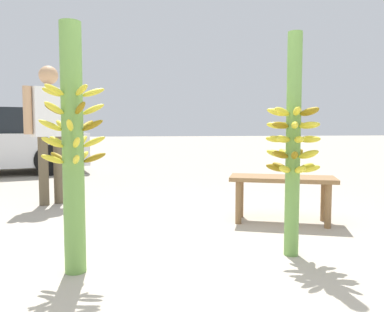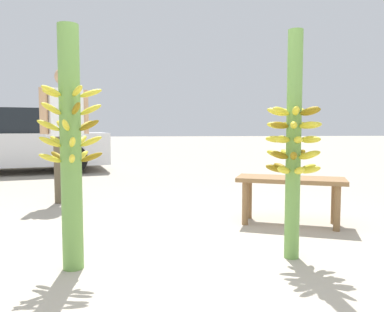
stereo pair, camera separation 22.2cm
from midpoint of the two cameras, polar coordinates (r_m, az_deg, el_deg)
ground_plane at (r=2.48m, az=2.30°, el=-17.58°), size 80.00×80.00×0.00m
banana_stalk_left at (r=2.50m, az=-15.62°, el=1.54°), size 0.41×0.42×1.58m
banana_stalk_center at (r=2.74m, az=17.47°, el=1.80°), size 0.39×0.39×1.60m
vendor_person at (r=4.85m, az=-17.55°, el=4.94°), size 0.57×0.41×1.66m
market_bench at (r=3.74m, az=16.42°, el=-4.43°), size 1.07×0.74×0.45m
parked_car at (r=8.72m, az=-25.32°, el=1.98°), size 4.33×2.73×1.32m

